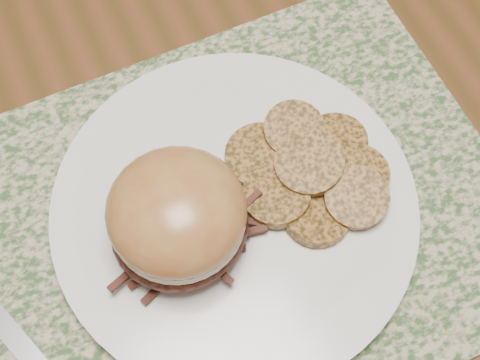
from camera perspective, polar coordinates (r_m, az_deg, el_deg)
name	(u,v)px	position (r m, az deg, el deg)	size (l,w,h in m)	color
ground	(175,352)	(1.26, -5.53, -14.44)	(3.50, 3.50, 0.00)	brown
dining_table	(111,212)	(0.62, -10.99, -2.71)	(1.50, 0.90, 0.75)	brown
placemat	(218,226)	(0.51, -1.87, -3.97)	(0.45, 0.33, 0.00)	#36582D
dinner_plate	(235,209)	(0.51, -0.47, -2.51)	(0.26, 0.26, 0.02)	white
pork_sandwich	(178,218)	(0.46, -5.34, -3.23)	(0.12, 0.11, 0.07)	black
roasted_potatoes	(311,171)	(0.50, 6.06, 0.77)	(0.13, 0.13, 0.03)	#9E692E
fork	(7,329)	(0.51, -19.27, -11.88)	(0.08, 0.18, 0.00)	silver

